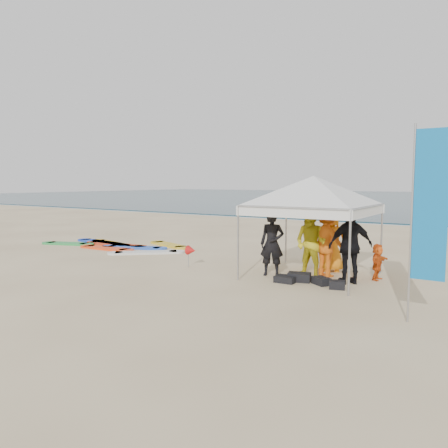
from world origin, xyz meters
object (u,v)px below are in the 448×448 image
person_orange_a (327,241)px  canopy_tent (314,176)px  person_orange_b (332,241)px  marker_pennant (192,251)px  person_black_a (272,244)px  person_black_b (350,246)px  person_seated (377,262)px  surfboard_spread (119,246)px  feather_flag (428,208)px  person_yellow (311,243)px

person_orange_a → canopy_tent: (-0.31, -0.24, 1.70)m
person_orange_b → marker_pennant: bearing=2.6°
person_black_a → person_black_b: (2.03, 0.20, 0.09)m
person_seated → marker_pennant: bearing=109.2°
person_orange_a → surfboard_spread: (-8.58, 0.73, -0.91)m
person_black_a → feather_flag: bearing=-46.7°
person_black_b → person_seated: person_black_b is taller
person_black_b → marker_pennant: size_ratio=2.96×
person_seated → surfboard_spread: (-9.82, 0.43, -0.43)m
person_black_b → person_yellow: bearing=-49.2°
person_orange_a → person_black_b: 0.91m
person_black_a → person_yellow: bearing=2.1°
person_black_a → person_orange_b: 1.80m
person_black_a → person_orange_b: person_orange_b is taller
person_black_a → person_orange_b: size_ratio=0.99×
surfboard_spread → canopy_tent: bearing=-6.7°
person_seated → person_black_a: bearing=116.6°
person_seated → person_orange_a: bearing=108.8°
person_orange_b → person_black_a: bearing=28.4°
canopy_tent → person_orange_b: bearing=78.0°
person_yellow → person_seated: 1.74m
person_black_b → feather_flag: bearing=89.9°
person_orange_a → feather_flag: bearing=149.7°
person_black_b → surfboard_spread: size_ratio=0.31×
person_orange_a → canopy_tent: bearing=52.7°
person_seated → surfboard_spread: size_ratio=0.15×
person_black_a → person_orange_a: person_orange_a is taller
canopy_tent → surfboard_spread: bearing=173.3°
person_orange_a → person_orange_b: size_ratio=1.09×
person_orange_b → person_yellow: bearing=56.8°
canopy_tent → surfboard_spread: (-8.27, 0.97, -2.61)m
feather_flag → person_black_a: bearing=152.1°
person_seated → canopy_tent: canopy_tent is taller
person_yellow → surfboard_spread: bearing=-178.2°
person_orange_a → canopy_tent: 1.74m
person_seated → person_orange_b: bearing=79.0°
marker_pennant → person_seated: bearing=14.4°
person_black_b → person_seated: (0.46, 0.80, -0.48)m
marker_pennant → person_orange_b: bearing=24.5°
canopy_tent → person_black_b: bearing=-13.1°
person_black_b → person_orange_b: 1.48m
person_black_a → person_orange_a: bearing=10.0°
person_orange_a → person_orange_b: (-0.12, 0.69, -0.08)m
person_black_b → surfboard_spread: bearing=-48.4°
feather_flag → surfboard_spread: bearing=162.5°
person_black_b → canopy_tent: 2.03m
person_black_b → person_orange_a: bearing=-73.6°
canopy_tent → marker_pennant: 4.11m
feather_flag → person_yellow: bearing=141.2°
person_orange_b → feather_flag: bearing=107.7°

